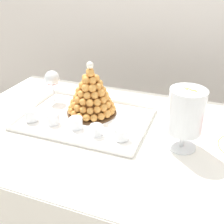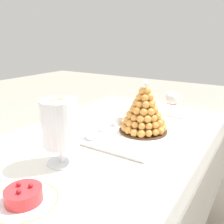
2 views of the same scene
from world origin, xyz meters
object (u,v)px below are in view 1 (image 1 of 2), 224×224
(serving_tray, at_px, (85,119))
(macaron_goblet, at_px, (186,112))
(dessert_cup_mid_right, at_px, (96,130))
(dessert_cup_right, at_px, (121,134))
(dessert_cup_left, at_px, (31,115))
(dessert_cup_centre, at_px, (76,123))
(croquembouche, at_px, (91,94))
(wine_glass, at_px, (52,79))
(dessert_cup_mid_left, at_px, (53,119))

(serving_tray, distance_m, macaron_goblet, 0.49)
(dessert_cup_mid_right, distance_m, dessert_cup_right, 0.11)
(dessert_cup_left, bearing_deg, dessert_cup_right, -0.06)
(dessert_cup_centre, bearing_deg, macaron_goblet, 3.52)
(serving_tray, bearing_deg, dessert_cup_centre, -89.65)
(croquembouche, relative_size, dessert_cup_centre, 4.48)
(dessert_cup_mid_right, bearing_deg, dessert_cup_right, 3.69)
(serving_tray, bearing_deg, dessert_cup_mid_right, -46.94)
(croquembouche, relative_size, wine_glass, 1.49)
(dessert_cup_centre, relative_size, dessert_cup_right, 0.96)
(dessert_cup_mid_left, xyz_separation_m, dessert_cup_right, (0.34, -0.01, 0.00))
(serving_tray, distance_m, dessert_cup_mid_left, 0.15)
(dessert_cup_left, relative_size, wine_glass, 0.34)
(dessert_cup_right, height_order, macaron_goblet, macaron_goblet)
(dessert_cup_mid_right, bearing_deg, dessert_cup_mid_left, 175.48)
(croquembouche, bearing_deg, dessert_cup_right, -38.60)
(serving_tray, height_order, macaron_goblet, macaron_goblet)
(croquembouche, xyz_separation_m, wine_glass, (-0.25, 0.06, 0.02))
(wine_glass, bearing_deg, dessert_cup_mid_right, -33.86)
(dessert_cup_mid_right, xyz_separation_m, dessert_cup_right, (0.11, 0.01, 0.00))
(serving_tray, xyz_separation_m, wine_glass, (-0.24, 0.12, 0.13))
(macaron_goblet, height_order, wine_glass, macaron_goblet)
(dessert_cup_mid_right, distance_m, macaron_goblet, 0.38)
(serving_tray, xyz_separation_m, dessert_cup_mid_right, (0.11, -0.11, 0.02))
(serving_tray, xyz_separation_m, croquembouche, (0.01, 0.06, 0.10))
(dessert_cup_centre, height_order, dessert_cup_mid_right, dessert_cup_centre)
(dessert_cup_left, distance_m, dessert_cup_mid_right, 0.34)
(serving_tray, relative_size, dessert_cup_mid_right, 10.99)
(dessert_cup_mid_right, bearing_deg, serving_tray, 133.06)
(dessert_cup_left, xyz_separation_m, macaron_goblet, (0.69, 0.04, 0.13))
(dessert_cup_mid_left, height_order, macaron_goblet, macaron_goblet)
(dessert_cup_centre, bearing_deg, croquembouche, 88.09)
(serving_tray, height_order, dessert_cup_mid_right, dessert_cup_mid_right)
(dessert_cup_left, bearing_deg, macaron_goblet, 3.32)
(dessert_cup_centre, relative_size, wine_glass, 0.33)
(croquembouche, height_order, dessert_cup_mid_right, croquembouche)
(dessert_cup_left, bearing_deg, croquembouche, 35.70)
(dessert_cup_centre, bearing_deg, dessert_cup_left, -177.09)
(dessert_cup_left, distance_m, wine_glass, 0.25)
(dessert_cup_left, distance_m, dessert_cup_mid_left, 0.11)
(serving_tray, distance_m, dessert_cup_left, 0.26)
(croquembouche, xyz_separation_m, dessert_cup_left, (-0.24, -0.17, -0.08))
(dessert_cup_centre, relative_size, macaron_goblet, 0.22)
(dessert_cup_mid_left, bearing_deg, dessert_cup_mid_right, -4.52)
(croquembouche, xyz_separation_m, dessert_cup_right, (0.21, -0.17, -0.08))
(dessert_cup_right, bearing_deg, macaron_goblet, 9.44)
(dessert_cup_mid_left, xyz_separation_m, dessert_cup_mid_right, (0.22, -0.02, -0.00))
(serving_tray, bearing_deg, croquembouche, 84.72)
(macaron_goblet, bearing_deg, dessert_cup_left, -176.68)
(dessert_cup_right, distance_m, macaron_goblet, 0.28)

